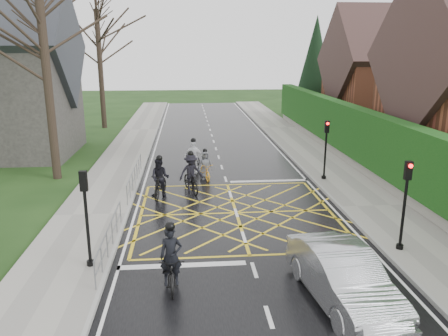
{
  "coord_description": "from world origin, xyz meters",
  "views": [
    {
      "loc": [
        -2.0,
        -17.21,
        6.65
      ],
      "look_at": [
        -0.3,
        2.53,
        1.3
      ],
      "focal_mm": 35.0,
      "sensor_mm": 36.0,
      "label": 1
    }
  ],
  "objects": [
    {
      "name": "traffic_light_sw",
      "position": [
        -5.1,
        -4.5,
        1.66
      ],
      "size": [
        0.24,
        0.31,
        3.21
      ],
      "color": "black",
      "rests_on": "ground"
    },
    {
      "name": "conifer",
      "position": [
        10.75,
        26.0,
        4.99
      ],
      "size": [
        4.6,
        4.6,
        10.0
      ],
      "color": "black",
      "rests_on": "ground"
    },
    {
      "name": "car",
      "position": [
        2.09,
        -6.96,
        0.76
      ],
      "size": [
        2.17,
        4.77,
        1.52
      ],
      "primitive_type": "imported",
      "rotation": [
        0.0,
        0.0,
        0.12
      ],
      "color": "#A6A8AD",
      "rests_on": "ground"
    },
    {
      "name": "cyclist_lead",
      "position": [
        -1.08,
        5.14,
        0.58
      ],
      "size": [
        0.95,
        1.8,
        1.67
      ],
      "rotation": [
        0.0,
        0.0,
        0.22
      ],
      "color": "orange",
      "rests_on": "ground"
    },
    {
      "name": "ground",
      "position": [
        0.0,
        0.0,
        0.0
      ],
      "size": [
        120.0,
        120.0,
        0.0
      ],
      "primitive_type": "plane",
      "color": "black",
      "rests_on": "ground"
    },
    {
      "name": "railing_north",
      "position": [
        -4.65,
        4.0,
        0.79
      ],
      "size": [
        0.05,
        6.04,
        1.03
      ],
      "color": "slate",
      "rests_on": "ground"
    },
    {
      "name": "tree_near",
      "position": [
        -9.0,
        6.0,
        7.91
      ],
      "size": [
        9.24,
        9.24,
        11.44
      ],
      "color": "black",
      "rests_on": "ground"
    },
    {
      "name": "hedge",
      "position": [
        7.75,
        6.0,
        2.1
      ],
      "size": [
        0.9,
        38.0,
        2.8
      ],
      "primitive_type": "cube",
      "color": "#103B10",
      "rests_on": "stone_wall"
    },
    {
      "name": "house_far",
      "position": [
        14.75,
        18.0,
        4.36
      ],
      "size": [
        9.8,
        8.8,
        10.3
      ],
      "color": "brown",
      "rests_on": "ground"
    },
    {
      "name": "cyclist_back",
      "position": [
        -3.29,
        2.37,
        0.76
      ],
      "size": [
        1.02,
        2.09,
        2.01
      ],
      "rotation": [
        0.0,
        0.0,
        -0.21
      ],
      "color": "black",
      "rests_on": "ground"
    },
    {
      "name": "sidewalk_right",
      "position": [
        6.0,
        0.0,
        0.07
      ],
      "size": [
        3.0,
        80.0,
        0.15
      ],
      "primitive_type": "cube",
      "color": "gray",
      "rests_on": "ground"
    },
    {
      "name": "stone_wall",
      "position": [
        7.75,
        6.0,
        0.35
      ],
      "size": [
        0.5,
        38.0,
        0.7
      ],
      "primitive_type": "cube",
      "color": "slate",
      "rests_on": "ground"
    },
    {
      "name": "tree_far",
      "position": [
        -9.3,
        22.0,
        7.19
      ],
      "size": [
        8.4,
        8.4,
        10.4
      ],
      "color": "black",
      "rests_on": "ground"
    },
    {
      "name": "tree_mid",
      "position": [
        -10.0,
        14.0,
        8.63
      ],
      "size": [
        10.08,
        10.08,
        12.48
      ],
      "color": "black",
      "rests_on": "ground"
    },
    {
      "name": "railing_south",
      "position": [
        -4.65,
        -3.5,
        0.78
      ],
      "size": [
        0.05,
        5.04,
        1.03
      ],
      "color": "slate",
      "rests_on": "ground"
    },
    {
      "name": "church",
      "position": [
        -13.54,
        12.0,
        4.93
      ],
      "size": [
        8.8,
        7.8,
        11.0
      ],
      "color": "#2D2B28",
      "rests_on": "ground"
    },
    {
      "name": "cyclist_front",
      "position": [
        -1.66,
        6.36,
        0.74
      ],
      "size": [
        1.25,
        2.07,
        2.0
      ],
      "rotation": [
        0.0,
        0.0,
        -0.37
      ],
      "color": "black",
      "rests_on": "ground"
    },
    {
      "name": "traffic_light_ne",
      "position": [
        5.1,
        4.2,
        1.66
      ],
      "size": [
        0.24,
        0.31,
        3.21
      ],
      "rotation": [
        0.0,
        0.0,
        3.14
      ],
      "color": "black",
      "rests_on": "ground"
    },
    {
      "name": "cyclist_rear",
      "position": [
        -2.54,
        -5.68,
        0.63
      ],
      "size": [
        0.85,
        2.06,
        1.95
      ],
      "rotation": [
        0.0,
        0.0,
        0.07
      ],
      "color": "black",
      "rests_on": "ground"
    },
    {
      "name": "road",
      "position": [
        0.0,
        0.0,
        0.01
      ],
      "size": [
        9.0,
        80.0,
        0.01
      ],
      "primitive_type": "cube",
      "color": "black",
      "rests_on": "ground"
    },
    {
      "name": "cyclist_mid",
      "position": [
        -1.85,
        3.14,
        0.74
      ],
      "size": [
        1.34,
        2.2,
        2.02
      ],
      "rotation": [
        0.0,
        0.0,
        0.3
      ],
      "color": "black",
      "rests_on": "ground"
    },
    {
      "name": "traffic_light_se",
      "position": [
        5.1,
        -4.2,
        1.66
      ],
      "size": [
        0.24,
        0.31,
        3.21
      ],
      "rotation": [
        0.0,
        0.0,
        3.14
      ],
      "color": "black",
      "rests_on": "ground"
    },
    {
      "name": "sidewalk_left",
      "position": [
        -6.0,
        0.0,
        0.07
      ],
      "size": [
        3.0,
        80.0,
        0.15
      ],
      "primitive_type": "cube",
      "color": "gray",
      "rests_on": "ground"
    }
  ]
}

